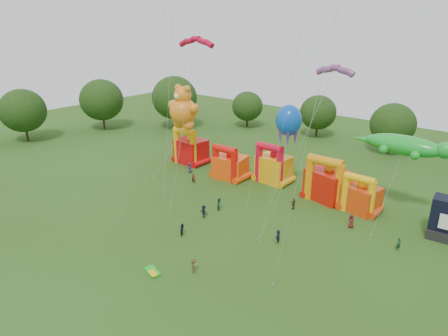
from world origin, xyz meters
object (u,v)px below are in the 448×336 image
Objects in this scene: teddy_bear_kite at (178,125)px; spectator_4 at (294,204)px; gecko_kite at (399,158)px; spectator_0 at (190,168)px; bouncy_castle_0 at (190,149)px; octopus_kite at (285,143)px; bouncy_castle_2 at (273,167)px.

teddy_bear_kite is 23.15m from spectator_4.
spectator_0 is at bearing -168.61° from gecko_kite.
bouncy_castle_0 is 24.36m from spectator_4.
teddy_bear_kite is 1.12× the size of octopus_kite.
spectator_4 is at bearing -1.03° from teddy_bear_kite.
bouncy_castle_0 is 20.33m from octopus_kite.
gecko_kite is 7.34× the size of spectator_0.
bouncy_castle_0 is 1.01× the size of bouncy_castle_2.
octopus_kite is 7.54× the size of spectator_0.
octopus_kite is 8.87m from spectator_4.
gecko_kite is at bearing 2.09° from bouncy_castle_2.
bouncy_castle_0 is 7.32m from teddy_bear_kite.
bouncy_castle_0 is 3.83× the size of spectator_0.
spectator_4 is (23.82, -4.81, -1.67)m from bouncy_castle_0.
teddy_bear_kite is (1.83, -4.41, 5.55)m from bouncy_castle_0.
gecko_kite is 14.94m from octopus_kite.
spectator_4 is (4.16, -3.94, -6.77)m from octopus_kite.
bouncy_castle_2 reaches higher than spectator_0.
spectator_0 is at bearing -156.48° from bouncy_castle_2.
gecko_kite is (18.01, 0.66, 5.16)m from bouncy_castle_2.
bouncy_castle_0 is 16.31m from bouncy_castle_2.
teddy_bear_kite is 33.12m from gecko_kite.
spectator_0 is 1.05× the size of spectator_4.
spectator_4 is (-10.41, -7.25, -6.80)m from gecko_kite.
teddy_bear_kite is at bearing -168.06° from gecko_kite.
bouncy_castle_0 reaches higher than spectator_4.
spectator_0 reaches higher than spectator_4.
gecko_kite is 0.97× the size of octopus_kite.
spectator_4 is (21.99, -0.40, -7.22)m from teddy_bear_kite.
teddy_bear_kite reaches higher than spectator_4.
spectator_0 is at bearing -68.61° from spectator_4.
bouncy_castle_0 is 4.02× the size of spectator_4.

